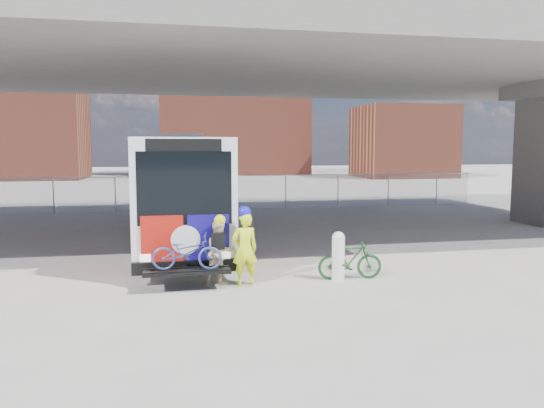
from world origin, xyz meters
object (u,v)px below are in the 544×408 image
object	(u,v)px
cyclist_hivis	(245,247)
bollard	(338,254)
bus	(179,182)
cyclist_tan	(220,252)
bike_parked	(350,260)

from	to	relation	value
cyclist_hivis	bollard	bearing A→B (deg)	171.91
bollard	cyclist_hivis	xyz separation A→B (m)	(-2.36, -0.00, 0.27)
bus	cyclist_hivis	distance (m)	6.59
bollard	cyclist_tan	world-z (taller)	cyclist_tan
bike_parked	cyclist_hivis	bearing A→B (deg)	95.14
bus	bollard	world-z (taller)	bus
cyclist_tan	bike_parked	distance (m)	3.28
bike_parked	bus	bearing A→B (deg)	37.79
cyclist_hivis	bike_parked	xyz separation A→B (m)	(2.67, 0.00, -0.43)
cyclist_tan	bollard	bearing A→B (deg)	-26.23
cyclist_tan	bike_parked	xyz separation A→B (m)	(3.26, 0.00, -0.32)
cyclist_hivis	bike_parked	world-z (taller)	cyclist_hivis
bollard	cyclist_hivis	bearing A→B (deg)	-180.00
bus	cyclist_tan	xyz separation A→B (m)	(0.80, -6.34, -1.30)
cyclist_tan	bike_parked	world-z (taller)	cyclist_tan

